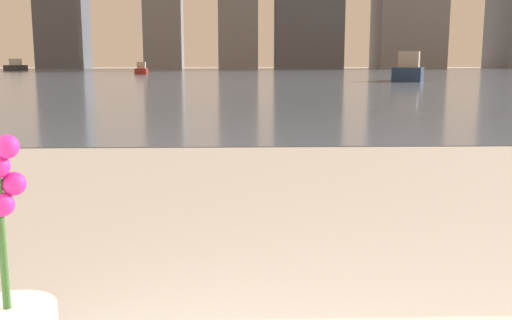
% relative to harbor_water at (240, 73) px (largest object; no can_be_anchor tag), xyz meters
% --- Properties ---
extents(harbor_water, '(180.00, 110.00, 0.01)m').
position_rel_harbor_water_xyz_m(harbor_water, '(0.00, 0.00, 0.00)').
color(harbor_water, slate).
rests_on(harbor_water, ground_plane).
extents(harbor_boat_1, '(1.30, 3.13, 1.14)m').
position_rel_harbor_water_xyz_m(harbor_boat_1, '(-9.43, -6.63, 0.41)').
color(harbor_boat_1, maroon).
rests_on(harbor_boat_1, harbor_water).
extents(harbor_boat_3, '(1.82, 4.52, 1.66)m').
position_rel_harbor_water_xyz_m(harbor_boat_3, '(-31.50, 20.21, 0.59)').
color(harbor_boat_3, '#2D2D33').
rests_on(harbor_boat_3, harbor_water).
extents(harbor_boat_4, '(2.99, 4.74, 1.68)m').
position_rel_harbor_water_xyz_m(harbor_boat_4, '(9.67, -28.86, 0.60)').
color(harbor_boat_4, navy).
rests_on(harbor_boat_4, harbor_water).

